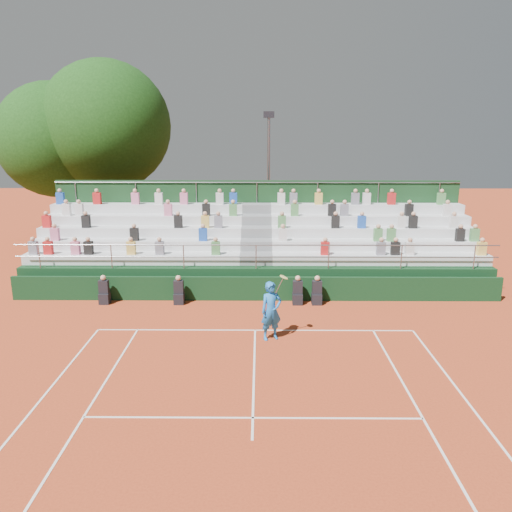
{
  "coord_description": "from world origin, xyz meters",
  "views": [
    {
      "loc": [
        0.17,
        -16.23,
        6.72
      ],
      "look_at": [
        0.0,
        3.5,
        1.8
      ],
      "focal_mm": 35.0,
      "sensor_mm": 36.0,
      "label": 1
    }
  ],
  "objects_px": {
    "tree_west": "(55,140)",
    "tree_east": "(106,126)",
    "floodlight_mast": "(269,171)",
    "tennis_player": "(271,311)"
  },
  "relations": [
    {
      "from": "tree_west",
      "to": "floodlight_mast",
      "type": "relative_size",
      "value": 1.22
    },
    {
      "from": "floodlight_mast",
      "to": "tennis_player",
      "type": "bearing_deg",
      "value": -90.42
    },
    {
      "from": "tree_west",
      "to": "tree_east",
      "type": "relative_size",
      "value": 0.89
    },
    {
      "from": "tennis_player",
      "to": "tree_east",
      "type": "distance_m",
      "value": 17.89
    },
    {
      "from": "tree_west",
      "to": "tree_east",
      "type": "bearing_deg",
      "value": -2.49
    },
    {
      "from": "tennis_player",
      "to": "tree_east",
      "type": "relative_size",
      "value": 0.21
    },
    {
      "from": "tree_east",
      "to": "floodlight_mast",
      "type": "xyz_separation_m",
      "value": [
        9.35,
        -0.95,
        -2.46
      ]
    },
    {
      "from": "tennis_player",
      "to": "tree_west",
      "type": "xyz_separation_m",
      "value": [
        -12.34,
        14.2,
        5.25
      ]
    },
    {
      "from": "floodlight_mast",
      "to": "tree_west",
      "type": "bearing_deg",
      "value": 175.02
    },
    {
      "from": "tree_west",
      "to": "floodlight_mast",
      "type": "bearing_deg",
      "value": -4.98
    }
  ]
}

